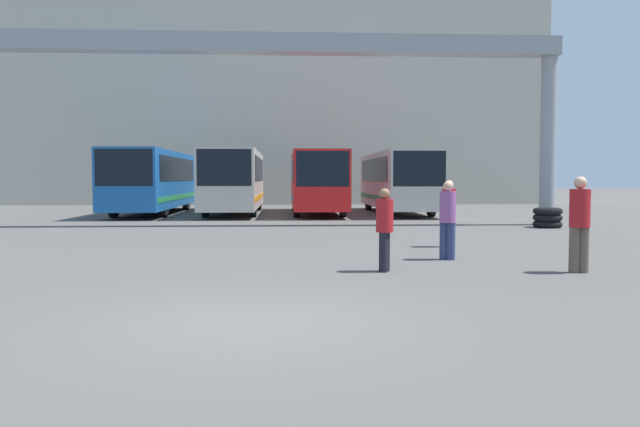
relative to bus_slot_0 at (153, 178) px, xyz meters
The scene contains 12 objects.
ground_plane 25.17m from the bus_slot_0, 75.66° to the right, with size 200.00×200.00×0.00m, color #514F4C.
building_backdrop 18.20m from the bus_slot_0, 68.53° to the left, with size 37.04×12.00×16.64m.
overhead_gantry 11.34m from the bus_slot_0, 54.11° to the right, with size 21.76×0.80×7.14m.
bus_slot_0 is the anchor object (origin of this frame).
bus_slot_1 4.16m from the bus_slot_0, ahead, with size 2.52×10.86×3.12m.
bus_slot_2 8.32m from the bus_slot_0, ahead, with size 2.49×10.03×3.05m.
bus_slot_3 12.44m from the bus_slot_0, ahead, with size 2.50×10.66×3.07m.
pedestrian_mid_left 19.42m from the bus_slot_0, 55.49° to the right, with size 0.36×0.36×1.75m.
pedestrian_near_center 23.96m from the bus_slot_0, 59.04° to the right, with size 0.38×0.38×1.84m.
pedestrian_far_center 21.19m from the bus_slot_0, 60.90° to the right, with size 0.36×0.36×1.74m.
pedestrian_mid_right 21.97m from the bus_slot_0, 66.88° to the right, with size 0.34×0.34×1.62m.
tire_stack 19.11m from the bus_slot_0, 31.35° to the right, with size 1.04×1.04×0.72m.
Camera 1 is at (0.48, -7.78, 1.82)m, focal length 35.00 mm.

